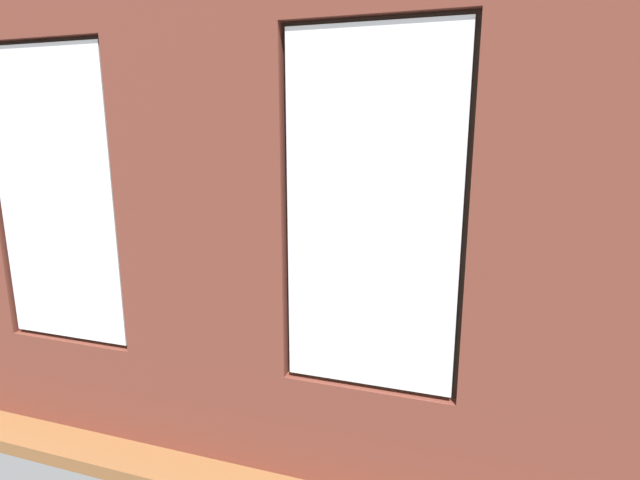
% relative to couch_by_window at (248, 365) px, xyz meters
% --- Properties ---
extents(ground_plane, '(6.96, 6.36, 0.10)m').
position_rel_couch_by_window_xyz_m(ground_plane, '(-0.04, -2.15, -0.38)').
color(ground_plane, brown).
extents(brick_wall_with_windows, '(6.36, 0.30, 3.34)m').
position_rel_couch_by_window_xyz_m(brick_wall_with_windows, '(-0.04, 0.65, 1.32)').
color(brick_wall_with_windows, brown).
rests_on(brick_wall_with_windows, ground_plane).
extents(white_wall_right, '(0.10, 5.36, 3.34)m').
position_rel_couch_by_window_xyz_m(white_wall_right, '(3.09, -1.95, 1.34)').
color(white_wall_right, silver).
rests_on(white_wall_right, ground_plane).
extents(couch_by_window, '(2.03, 0.87, 0.80)m').
position_rel_couch_by_window_xyz_m(couch_by_window, '(0.00, 0.00, 0.00)').
color(couch_by_window, black).
rests_on(couch_by_window, ground_plane).
extents(couch_left, '(0.96, 1.97, 0.80)m').
position_rel_couch_by_window_xyz_m(couch_left, '(-2.52, -1.69, 0.00)').
color(couch_left, black).
rests_on(couch_left, ground_plane).
extents(coffee_table, '(1.57, 0.89, 0.41)m').
position_rel_couch_by_window_xyz_m(coffee_table, '(-0.03, -2.53, 0.04)').
color(coffee_table, tan).
rests_on(coffee_table, ground_plane).
extents(cup_ceramic, '(0.09, 0.09, 0.11)m').
position_rel_couch_by_window_xyz_m(cup_ceramic, '(-0.47, -2.69, 0.14)').
color(cup_ceramic, '#4C4C51').
rests_on(cup_ceramic, coffee_table).
extents(candle_jar, '(0.08, 0.08, 0.11)m').
position_rel_couch_by_window_xyz_m(candle_jar, '(0.44, -2.40, 0.14)').
color(candle_jar, '#B7333D').
rests_on(candle_jar, coffee_table).
extents(table_plant_small, '(0.16, 0.16, 0.26)m').
position_rel_couch_by_window_xyz_m(table_plant_small, '(-0.03, -2.53, 0.22)').
color(table_plant_small, '#9E5638').
rests_on(table_plant_small, coffee_table).
extents(remote_silver, '(0.13, 0.17, 0.02)m').
position_rel_couch_by_window_xyz_m(remote_silver, '(0.16, -2.64, 0.09)').
color(remote_silver, '#B2B2B7').
rests_on(remote_silver, coffee_table).
extents(remote_gray, '(0.17, 0.13, 0.02)m').
position_rel_couch_by_window_xyz_m(remote_gray, '(-0.15, -2.40, 0.09)').
color(remote_gray, '#59595B').
rests_on(remote_gray, coffee_table).
extents(media_console, '(1.03, 0.42, 0.51)m').
position_rel_couch_by_window_xyz_m(media_console, '(2.79, -2.01, -0.07)').
color(media_console, black).
rests_on(media_console, ground_plane).
extents(tv_flatscreen, '(1.13, 0.20, 0.77)m').
position_rel_couch_by_window_xyz_m(tv_flatscreen, '(2.79, -2.02, 0.57)').
color(tv_flatscreen, black).
rests_on(tv_flatscreen, media_console).
extents(papasan_chair, '(1.13, 1.13, 0.71)m').
position_rel_couch_by_window_xyz_m(papasan_chair, '(0.70, -3.99, 0.12)').
color(papasan_chair, olive).
rests_on(papasan_chair, ground_plane).
extents(potted_plant_corner_near_left, '(1.06, 1.03, 1.16)m').
position_rel_couch_by_window_xyz_m(potted_plant_corner_near_left, '(-2.66, -4.36, 0.33)').
color(potted_plant_corner_near_left, beige).
rests_on(potted_plant_corner_near_left, ground_plane).
extents(potted_plant_foreground_right, '(0.71, 0.71, 1.06)m').
position_rel_couch_by_window_xyz_m(potted_plant_foreground_right, '(2.49, -4.28, 0.07)').
color(potted_plant_foreground_right, '#47423D').
rests_on(potted_plant_foreground_right, ground_plane).
extents(potted_plant_beside_window_right, '(0.54, 0.54, 0.84)m').
position_rel_couch_by_window_xyz_m(potted_plant_beside_window_right, '(2.15, 0.10, 0.21)').
color(potted_plant_beside_window_right, beige).
rests_on(potted_plant_beside_window_right, ground_plane).
extents(potted_plant_by_left_couch, '(0.34, 0.34, 0.62)m').
position_rel_couch_by_window_xyz_m(potted_plant_by_left_couch, '(-2.12, -3.12, 0.08)').
color(potted_plant_by_left_couch, brown).
rests_on(potted_plant_by_left_couch, ground_plane).
extents(potted_plant_corner_far_left, '(0.82, 0.79, 1.37)m').
position_rel_couch_by_window_xyz_m(potted_plant_corner_far_left, '(-2.66, 0.09, 0.40)').
color(potted_plant_corner_far_left, beige).
rests_on(potted_plant_corner_far_left, ground_plane).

